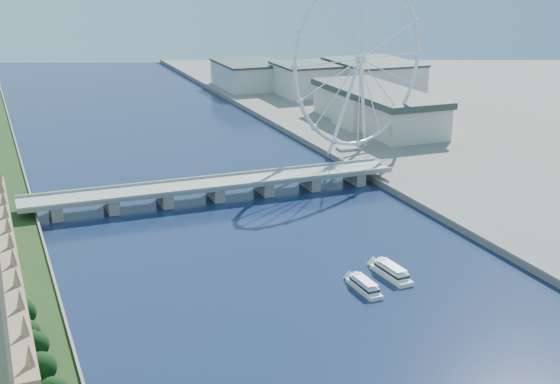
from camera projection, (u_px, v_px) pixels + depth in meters
westminster_bridge at (215, 188)px, 451.39m from camera, size 220.00×22.00×9.50m
london_eye at (360, 60)px, 523.94m from camera, size 113.60×39.12×124.30m
county_hall at (376, 129)px, 629.76m from camera, size 54.00×144.00×35.00m
city_skyline at (173, 92)px, 693.25m from camera, size 505.00×280.00×32.00m
tour_boat_near at (364, 290)px, 330.82m from camera, size 7.14×25.72×5.61m
tour_boat_far at (391, 277)px, 344.52m from camera, size 9.06×28.66×6.23m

